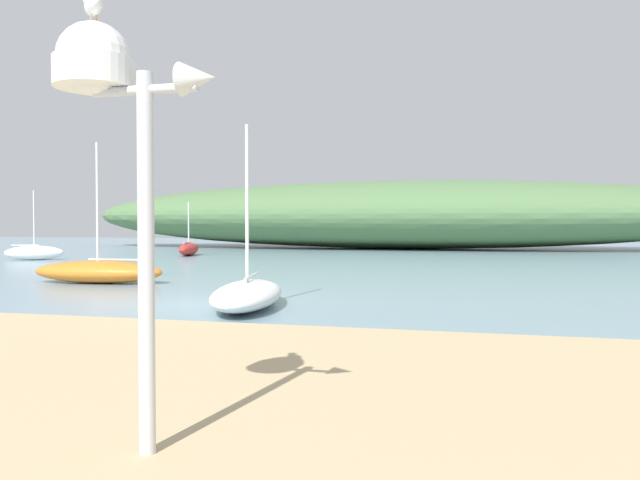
{
  "coord_description": "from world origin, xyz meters",
  "views": [
    {
      "loc": [
        6.23,
        -13.2,
        1.88
      ],
      "look_at": [
        2.07,
        3.15,
        1.43
      ],
      "focal_mm": 34.54,
      "sensor_mm": 36.0,
      "label": 1
    }
  ],
  "objects_px": {
    "sailboat_by_sandbar": "(247,294)",
    "mast_structure": "(107,92)",
    "sailboat_centre_water": "(189,249)",
    "sailboat_east_reach": "(34,252)",
    "seagull_on_radar": "(93,4)",
    "sailboat_mid_channel": "(98,271)"
  },
  "relations": [
    {
      "from": "sailboat_mid_channel",
      "to": "mast_structure",
      "type": "bearing_deg",
      "value": -55.55
    },
    {
      "from": "sailboat_by_sandbar",
      "to": "mast_structure",
      "type": "bearing_deg",
      "value": -75.31
    },
    {
      "from": "sailboat_east_reach",
      "to": "sailboat_centre_water",
      "type": "height_order",
      "value": "sailboat_east_reach"
    },
    {
      "from": "sailboat_east_reach",
      "to": "sailboat_centre_water",
      "type": "bearing_deg",
      "value": 46.49
    },
    {
      "from": "sailboat_east_reach",
      "to": "sailboat_by_sandbar",
      "type": "height_order",
      "value": "sailboat_by_sandbar"
    },
    {
      "from": "mast_structure",
      "to": "sailboat_mid_channel",
      "type": "bearing_deg",
      "value": 124.45
    },
    {
      "from": "mast_structure",
      "to": "sailboat_centre_water",
      "type": "distance_m",
      "value": 32.21
    },
    {
      "from": "seagull_on_radar",
      "to": "sailboat_centre_water",
      "type": "bearing_deg",
      "value": 115.13
    },
    {
      "from": "mast_structure",
      "to": "sailboat_by_sandbar",
      "type": "xyz_separation_m",
      "value": [
        -2.33,
        8.87,
        -2.54
      ]
    },
    {
      "from": "mast_structure",
      "to": "sailboat_centre_water",
      "type": "xyz_separation_m",
      "value": [
        -13.73,
        29.04,
        -2.45
      ]
    },
    {
      "from": "seagull_on_radar",
      "to": "sailboat_centre_water",
      "type": "height_order",
      "value": "seagull_on_radar"
    },
    {
      "from": "seagull_on_radar",
      "to": "sailboat_east_reach",
      "type": "height_order",
      "value": "seagull_on_radar"
    },
    {
      "from": "mast_structure",
      "to": "sailboat_by_sandbar",
      "type": "height_order",
      "value": "sailboat_by_sandbar"
    },
    {
      "from": "seagull_on_radar",
      "to": "sailboat_east_reach",
      "type": "relative_size",
      "value": 0.09
    },
    {
      "from": "sailboat_by_sandbar",
      "to": "seagull_on_radar",
      "type": "bearing_deg",
      "value": -76.02
    },
    {
      "from": "sailboat_east_reach",
      "to": "sailboat_mid_channel",
      "type": "relative_size",
      "value": 0.81
    },
    {
      "from": "seagull_on_radar",
      "to": "sailboat_mid_channel",
      "type": "relative_size",
      "value": 0.07
    },
    {
      "from": "seagull_on_radar",
      "to": "sailboat_mid_channel",
      "type": "distance_m",
      "value": 16.06
    },
    {
      "from": "mast_structure",
      "to": "sailboat_centre_water",
      "type": "bearing_deg",
      "value": 115.31
    },
    {
      "from": "sailboat_east_reach",
      "to": "sailboat_mid_channel",
      "type": "height_order",
      "value": "sailboat_mid_channel"
    },
    {
      "from": "sailboat_east_reach",
      "to": "seagull_on_radar",
      "type": "bearing_deg",
      "value": -49.99
    },
    {
      "from": "sailboat_mid_channel",
      "to": "sailboat_by_sandbar",
      "type": "bearing_deg",
      "value": -32.25
    }
  ]
}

